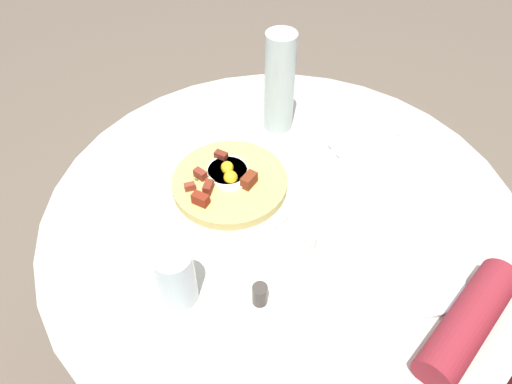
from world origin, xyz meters
The scene contains 12 objects.
ground_plane centered at (0.00, 0.00, 0.00)m, with size 6.00×6.00×0.00m, color #6B5B4C.
dining_table centered at (0.00, 0.00, 0.55)m, with size 1.02×1.02×0.71m.
pizza_plate centered at (-0.04, -0.12, 0.72)m, with size 0.30×0.30×0.01m, color silver.
breakfast_pizza centered at (-0.04, -0.12, 0.74)m, with size 0.25×0.25×0.05m.
bread_plate centered at (0.14, 0.26, 0.72)m, with size 0.18×0.18×0.01m, color white.
napkin centered at (-0.23, 0.18, 0.72)m, with size 0.17×0.14×0.00m, color white.
fork centered at (-0.22, 0.19, 0.72)m, with size 0.18×0.01×0.01m, color silver.
knife centered at (-0.25, 0.18, 0.72)m, with size 0.18×0.01×0.01m, color silver.
water_glass centered at (0.23, -0.17, 0.78)m, with size 0.07×0.07×0.12m, color silver.
water_bottle centered at (-0.27, -0.03, 0.84)m, with size 0.07×0.07×0.25m, color silver.
salt_shaker centered at (0.11, 0.06, 0.74)m, with size 0.03×0.03×0.06m, color white.
pepper_shaker centered at (0.23, -0.03, 0.74)m, with size 0.03×0.03×0.05m, color #3F3833.
Camera 1 is at (0.65, 0.01, 1.46)m, focal length 32.35 mm.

